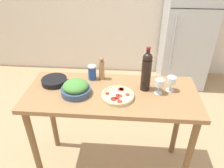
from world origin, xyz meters
The scene contains 11 objects.
ground_plane centered at (0.00, 0.00, 0.00)m, with size 14.00×14.00×0.00m, color tan.
refrigerator centered at (0.99, 1.79, 0.89)m, with size 0.70×0.63×1.78m.
prep_counter centered at (0.00, 0.00, 0.80)m, with size 1.43×0.60×0.94m.
wine_bottle centered at (0.27, 0.07, 1.11)m, with size 0.08×0.08×0.38m.
wine_glass_near centered at (0.38, 0.02, 1.03)m, with size 0.07×0.07×0.13m.
wine_glass_far centered at (0.48, 0.06, 1.03)m, with size 0.07×0.07×0.13m.
pepper_mill centered at (-0.11, 0.21, 1.04)m, with size 0.05×0.05×0.21m.
salad_bowl centered at (-0.29, -0.05, 0.99)m, with size 0.24×0.24×0.12m.
homemade_pizza centered at (0.05, -0.07, 0.96)m, with size 0.26×0.26×0.03m.
salt_canister centered at (-0.19, 0.20, 1.01)m, with size 0.07×0.07×0.13m.
cast_iron_skillet centered at (-0.51, 0.10, 0.96)m, with size 0.35×0.22×0.05m.
Camera 1 is at (0.12, -1.49, 1.96)m, focal length 35.00 mm.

